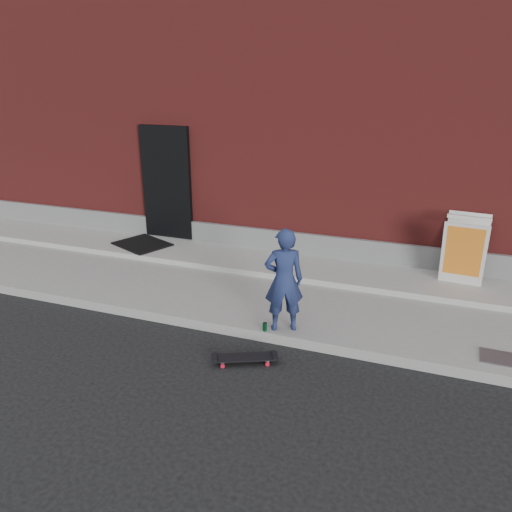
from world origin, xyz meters
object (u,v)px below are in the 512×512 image
at_px(child, 284,280).
at_px(pizza_sign, 464,250).
at_px(skateboard, 245,358).
at_px(soda_can, 265,327).

height_order(child, pizza_sign, child).
distance_m(skateboard, soda_can, 0.64).
bearing_deg(soda_can, child, 34.87).
height_order(child, soda_can, child).
bearing_deg(child, soda_can, 10.65).
xyz_separation_m(skateboard, soda_can, (0.05, 0.62, 0.13)).
xyz_separation_m(child, pizza_sign, (2.32, 2.37, -0.08)).
bearing_deg(skateboard, soda_can, 84.99).
bearing_deg(child, skateboard, 46.56).
distance_m(skateboard, pizza_sign, 4.14).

